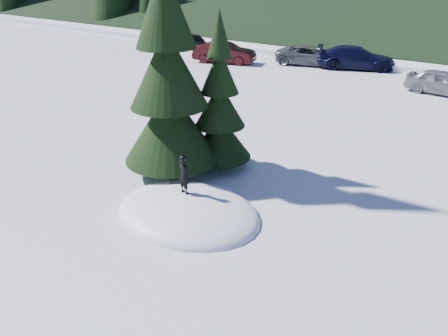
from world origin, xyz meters
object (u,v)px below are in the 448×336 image
Objects in this scene: spruce_tall at (168,79)px; car_3 at (356,58)px; car_0 at (195,42)px; child_skier at (184,175)px; spruce_short at (220,110)px; car_1 at (224,52)px; car_2 at (310,55)px; car_4 at (443,82)px.

car_3 is at bearing 92.65° from spruce_tall.
car_0 is at bearing 70.27° from car_3.
child_skier reaches higher than car_3.
spruce_short is 18.53m from car_3.
car_1 is 6.14m from car_2.
spruce_short reaches higher than car_2.
car_0 is 0.71× the size of car_3.
car_2 is at bearing -78.83° from car_1.
spruce_short is at bearing -162.98° from car_1.
child_skier is 26.48m from car_0.
car_2 is at bearing 78.22° from car_4.
car_2 is at bearing 101.91° from spruce_tall.
spruce_tall is at bearing 175.69° from car_2.
car_1 is (5.27, -3.03, 0.12)m from car_0.
spruce_tall is 1.65× the size of car_3.
spruce_tall is at bearing 160.32° from car_3.
child_skier is at bearing 179.70° from car_2.
car_0 is 20.23m from car_4.
car_1 reaches higher than car_0.
car_4 is (14.76, 0.18, -0.08)m from car_1.
car_4 is (20.03, -2.85, 0.04)m from car_0.
car_3 is (8.48, 3.65, 0.01)m from car_1.
spruce_tall is 19.74m from car_2.
car_4 is (5.37, 16.31, -2.65)m from spruce_tall.
spruce_tall is 7.61× the size of child_skier.
car_2 is 9.82m from car_4.
car_2 reaches higher than car_4.
spruce_short is at bearing 179.63° from car_2.
car_4 is (3.51, 17.85, -0.38)m from child_skier.
car_2 is 0.92× the size of car_3.
child_skier reaches higher than car_1.
spruce_tall is 18.84m from car_1.
car_4 is at bearing 71.78° from spruce_tall.
spruce_tall reaches higher than car_2.
spruce_short is at bearing -65.07° from child_skier.
child_skier is at bearing -165.69° from car_1.
car_1 is at bearing 103.14° from car_2.
car_4 is (4.37, 14.91, -1.44)m from spruce_short.
car_0 is 6.08m from car_1.
car_4 is (9.41, -2.83, -0.00)m from car_2.
car_2 is at bearing 79.26° from car_3.
spruce_tall is 24.27m from car_0.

